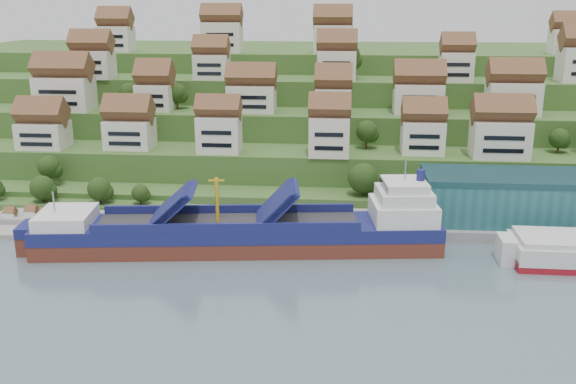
{
  "coord_description": "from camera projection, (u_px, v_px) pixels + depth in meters",
  "views": [
    {
      "loc": [
        4.46,
        -114.66,
        46.48
      ],
      "look_at": [
        -6.58,
        14.0,
        8.0
      ],
      "focal_mm": 40.0,
      "sensor_mm": 36.0,
      "label": 1
    }
  ],
  "objects": [
    {
      "name": "cargo_ship",
      "position": [
        250.0,
        233.0,
        124.46
      ],
      "size": [
        78.68,
        20.93,
        17.25
      ],
      "rotation": [
        0.0,
        0.0,
        0.11
      ],
      "color": "#5B271C",
      "rests_on": "ground"
    },
    {
      "name": "beach_huts",
      "position": [
        39.0,
        217.0,
        137.71
      ],
      "size": [
        14.4,
        3.7,
        2.2
      ],
      "color": "white",
      "rests_on": "pebble_beach"
    },
    {
      "name": "hillside_trees",
      "position": [
        291.0,
        119.0,
        163.44
      ],
      "size": [
        142.07,
        62.2,
        31.78
      ],
      "color": "#254015",
      "rests_on": "ground"
    },
    {
      "name": "warehouse",
      "position": [
        570.0,
        198.0,
        133.04
      ],
      "size": [
        60.0,
        15.0,
        10.0
      ],
      "primitive_type": "cube",
      "color": "#256065",
      "rests_on": "quay"
    },
    {
      "name": "ground",
      "position": [
        316.0,
        253.0,
        123.12
      ],
      "size": [
        300.0,
        300.0,
        0.0
      ],
      "primitive_type": "plane",
      "color": "slate",
      "rests_on": "ground"
    },
    {
      "name": "pebble_beach",
      "position": [
        52.0,
        222.0,
        139.19
      ],
      "size": [
        45.0,
        20.0,
        1.0
      ],
      "primitive_type": "cube",
      "color": "gray",
      "rests_on": "ground"
    },
    {
      "name": "quay",
      "position": [
        414.0,
        225.0,
        135.49
      ],
      "size": [
        180.0,
        14.0,
        2.2
      ],
      "primitive_type": "cube",
      "color": "gray",
      "rests_on": "ground"
    },
    {
      "name": "flagpole",
      "position": [
        408.0,
        206.0,
        129.22
      ],
      "size": [
        1.28,
        0.16,
        8.0
      ],
      "color": "gray",
      "rests_on": "quay"
    },
    {
      "name": "hillside_village",
      "position": [
        318.0,
        90.0,
        172.56
      ],
      "size": [
        156.39,
        63.59,
        29.22
      ],
      "color": "silver",
      "rests_on": "ground"
    },
    {
      "name": "hillside",
      "position": [
        330.0,
        111.0,
        218.96
      ],
      "size": [
        260.0,
        128.0,
        31.0
      ],
      "color": "#2D4C1E",
      "rests_on": "ground"
    }
  ]
}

